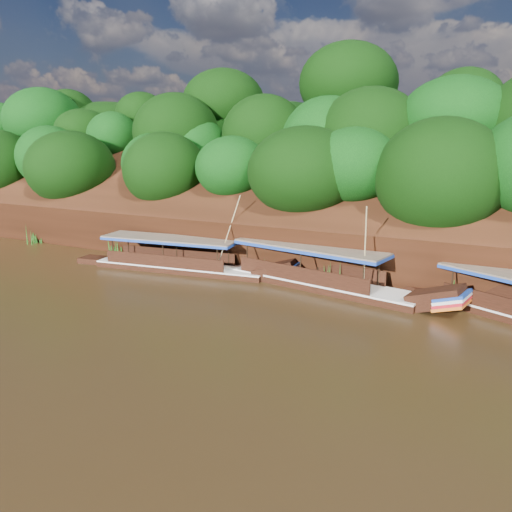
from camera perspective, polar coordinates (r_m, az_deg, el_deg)
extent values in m
plane|color=black|center=(25.24, 2.05, -8.67)|extent=(160.00, 160.00, 0.00)
cube|color=black|center=(38.96, 12.17, 4.26)|extent=(120.00, 16.12, 13.64)
cube|color=black|center=(49.16, 15.04, 1.80)|extent=(120.00, 24.00, 12.00)
ellipsoid|color=#0E3408|center=(58.17, -25.34, 5.91)|extent=(16.00, 8.00, 6.00)
ellipsoid|color=#0E3408|center=(58.80, -15.94, 12.42)|extent=(20.00, 10.00, 8.00)
ellipsoid|color=#0E3408|center=(39.99, 3.45, 4.76)|extent=(18.00, 8.00, 6.40)
ellipsoid|color=#0E3408|center=(45.30, 14.92, 12.60)|extent=(24.00, 11.00, 8.40)
cube|color=black|center=(32.60, 7.32, -3.63)|extent=(13.43, 4.73, 0.99)
cube|color=silver|center=(32.46, 7.35, -2.83)|extent=(13.44, 4.80, 0.11)
cube|color=black|center=(29.56, 19.94, -4.57)|extent=(3.41, 2.34, 1.86)
cube|color=#173997|center=(29.25, 21.53, -4.22)|extent=(1.93, 2.15, 0.68)
cube|color=red|center=(29.36, 21.46, -4.92)|extent=(1.93, 2.15, 0.68)
cube|color=brown|center=(32.34, 6.20, 1.12)|extent=(10.67, 4.58, 0.13)
cube|color=#173997|center=(32.36, 6.19, 0.89)|extent=(10.67, 4.58, 0.20)
cylinder|color=tan|center=(29.77, 12.35, 0.82)|extent=(0.39, 1.46, 5.17)
cube|color=black|center=(36.85, -8.63, -1.68)|extent=(13.12, 3.78, 0.88)
cube|color=silver|center=(36.74, -8.65, -1.04)|extent=(13.12, 3.84, 0.10)
cube|color=black|center=(33.89, 2.24, -1.66)|extent=(3.22, 1.99, 1.74)
cube|color=#173997|center=(33.59, 3.56, -1.30)|extent=(1.79, 1.87, 0.65)
cube|color=red|center=(33.67, 3.55, -1.84)|extent=(1.79, 1.87, 0.65)
cube|color=brown|center=(36.70, -9.87, 2.01)|extent=(10.37, 3.74, 0.12)
cube|color=#173997|center=(36.72, -9.86, 1.83)|extent=(10.37, 3.74, 0.18)
cylinder|color=tan|center=(34.31, -3.18, 2.70)|extent=(1.14, 1.64, 5.06)
cone|color=#205B16|center=(49.67, -23.85, 2.32)|extent=(1.50, 1.50, 1.85)
cone|color=#205B16|center=(42.97, -15.96, 1.22)|extent=(1.50, 1.50, 1.61)
cone|color=#205B16|center=(39.22, -9.30, 0.43)|extent=(1.50, 1.50, 1.62)
cone|color=#205B16|center=(35.08, 1.28, -1.13)|extent=(1.50, 1.50, 1.37)
cone|color=#205B16|center=(33.15, 8.88, -2.04)|extent=(1.50, 1.50, 1.51)
cone|color=#205B16|center=(32.05, 20.95, -2.96)|extent=(1.50, 1.50, 1.90)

